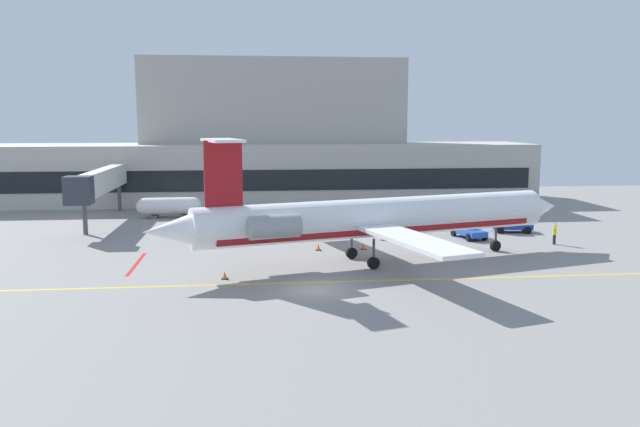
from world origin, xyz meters
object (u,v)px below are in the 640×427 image
(regional_jet, at_px, (373,218))
(marshaller, at_px, (555,233))
(fuel_tank, at_px, (169,206))
(pushback_tractor, at_px, (467,228))
(baggage_tug, at_px, (508,223))

(regional_jet, height_order, marshaller, regional_jet)
(marshaller, bearing_deg, regional_jet, -162.54)
(fuel_tank, relative_size, marshaller, 3.68)
(pushback_tractor, relative_size, marshaller, 2.16)
(regional_jet, xyz_separation_m, pushback_tractor, (10.79, 9.56, -2.62))
(baggage_tug, bearing_deg, pushback_tractor, -154.35)
(baggage_tug, xyz_separation_m, pushback_tractor, (-4.98, -2.39, 0.00))
(baggage_tug, bearing_deg, regional_jet, -142.85)
(regional_jet, bearing_deg, fuel_tank, 126.74)
(marshaller, bearing_deg, baggage_tug, 104.28)
(fuel_tank, bearing_deg, regional_jet, -53.26)
(baggage_tug, relative_size, marshaller, 2.05)
(regional_jet, xyz_separation_m, baggage_tug, (15.77, 11.95, -2.63))
(fuel_tank, height_order, marshaller, fuel_tank)
(regional_jet, distance_m, pushback_tractor, 14.65)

